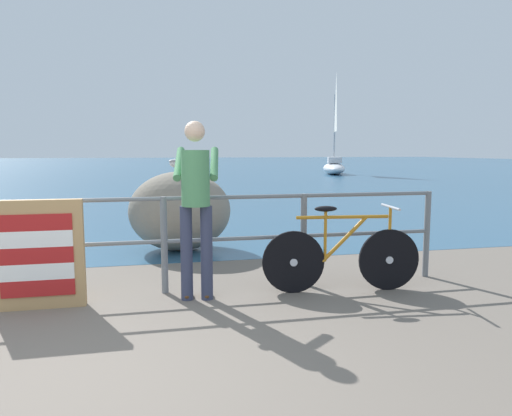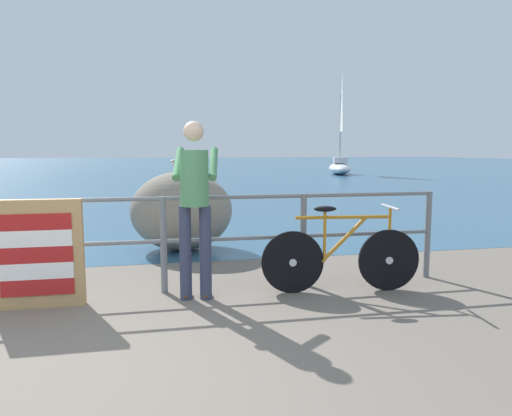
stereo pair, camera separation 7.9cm
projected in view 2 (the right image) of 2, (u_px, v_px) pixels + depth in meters
The scene contains 9 objects.
ground_plane at pixel (141, 183), 22.45m from camera, with size 120.00×120.00×0.10m, color #6B6056.
sea_surface at pixel (149, 164), 49.96m from camera, with size 120.00×90.00×0.01m, color #2D5675.
promenade_railing at pixel (87, 235), 4.87m from camera, with size 7.71×0.07×1.02m.
bicycle at pixel (342, 256), 5.09m from camera, with size 1.69×0.48×0.92m.
person_at_railing at pixel (195, 201), 4.77m from camera, with size 0.52×0.66×1.78m.
folded_deckchair_stack at pixel (37, 254), 4.55m from camera, with size 0.84×0.10×1.04m.
breakwater_boulder_main at pixel (182, 211), 7.22m from camera, with size 1.52×1.30×1.18m.
seagull at pixel (178, 162), 7.13m from camera, with size 0.29×0.28×0.23m.
sailboat at pixel (340, 163), 29.76m from camera, with size 2.56×4.59×6.16m.
Camera 2 is at (0.70, -3.06, 1.50)m, focal length 33.76 mm.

